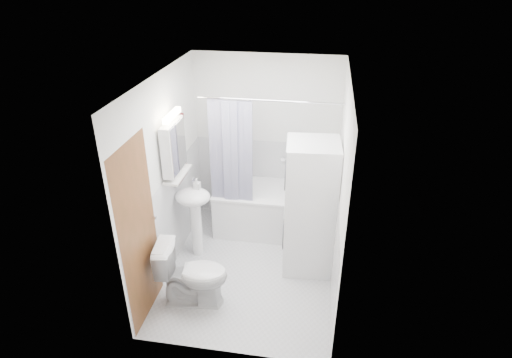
% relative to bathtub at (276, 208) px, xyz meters
% --- Properties ---
extents(floor, '(2.60, 2.60, 0.00)m').
position_rel_bathtub_xyz_m(floor, '(-0.19, -0.92, -0.35)').
color(floor, '#B9B9BD').
rests_on(floor, ground).
extents(room_walls, '(2.60, 2.60, 2.60)m').
position_rel_bathtub_xyz_m(room_walls, '(-0.19, -0.92, 1.14)').
color(room_walls, white).
rests_on(room_walls, ground).
extents(wainscot, '(1.98, 2.58, 2.58)m').
position_rel_bathtub_xyz_m(wainscot, '(-0.19, -0.63, 0.25)').
color(wainscot, white).
rests_on(wainscot, ground).
extents(door, '(0.05, 2.00, 2.00)m').
position_rel_bathtub_xyz_m(door, '(-1.14, -1.47, 0.65)').
color(door, brown).
rests_on(door, ground).
extents(bathtub, '(1.67, 0.79, 0.63)m').
position_rel_bathtub_xyz_m(bathtub, '(0.00, 0.00, 0.00)').
color(bathtub, white).
rests_on(bathtub, ground).
extents(tub_spout, '(0.04, 0.12, 0.04)m').
position_rel_bathtub_xyz_m(tub_spout, '(0.20, 0.33, 0.60)').
color(tub_spout, silver).
rests_on(tub_spout, room_walls).
extents(curtain_rod, '(1.85, 0.02, 0.02)m').
position_rel_bathtub_xyz_m(curtain_rod, '(-0.00, -0.33, 1.65)').
color(curtain_rod, silver).
rests_on(curtain_rod, room_walls).
extents(shower_curtain, '(0.55, 0.02, 1.45)m').
position_rel_bathtub_xyz_m(shower_curtain, '(-0.55, -0.33, 0.90)').
color(shower_curtain, '#151549').
rests_on(shower_curtain, curtain_rod).
extents(sink, '(0.44, 0.37, 1.04)m').
position_rel_bathtub_xyz_m(sink, '(-0.95, -0.72, 0.35)').
color(sink, white).
rests_on(sink, ground).
extents(medicine_cabinet, '(0.13, 0.50, 0.71)m').
position_rel_bathtub_xyz_m(medicine_cabinet, '(-1.10, -0.82, 1.21)').
color(medicine_cabinet, white).
rests_on(medicine_cabinet, room_walls).
extents(shelf, '(0.18, 0.54, 0.02)m').
position_rel_bathtub_xyz_m(shelf, '(-1.08, -0.82, 0.85)').
color(shelf, silver).
rests_on(shelf, room_walls).
extents(shower_caddy, '(0.22, 0.06, 0.02)m').
position_rel_bathtub_xyz_m(shower_caddy, '(0.25, 0.32, 0.80)').
color(shower_caddy, silver).
rests_on(shower_caddy, room_walls).
extents(towel, '(0.07, 0.34, 0.83)m').
position_rel_bathtub_xyz_m(towel, '(-1.13, -0.57, 1.08)').
color(towel, '#58111E').
rests_on(towel, room_walls).
extents(washer_dryer, '(0.64, 0.63, 1.67)m').
position_rel_bathtub_xyz_m(washer_dryer, '(0.48, -0.72, 0.48)').
color(washer_dryer, white).
rests_on(washer_dryer, ground).
extents(toilet, '(0.82, 0.52, 0.76)m').
position_rel_bathtub_xyz_m(toilet, '(-0.72, -1.58, 0.03)').
color(toilet, white).
rests_on(toilet, ground).
extents(soap_pump, '(0.08, 0.17, 0.08)m').
position_rel_bathtub_xyz_m(soap_pump, '(-0.90, -0.67, 0.60)').
color(soap_pump, gray).
rests_on(soap_pump, sink).
extents(shelf_bottle, '(0.07, 0.18, 0.07)m').
position_rel_bathtub_xyz_m(shelf_bottle, '(-1.08, -0.97, 0.90)').
color(shelf_bottle, gray).
rests_on(shelf_bottle, shelf).
extents(shelf_cup, '(0.10, 0.09, 0.10)m').
position_rel_bathtub_xyz_m(shelf_cup, '(-1.08, -0.70, 0.91)').
color(shelf_cup, gray).
rests_on(shelf_cup, shelf).
extents(shampoo_a, '(0.13, 0.17, 0.13)m').
position_rel_bathtub_xyz_m(shampoo_a, '(0.16, 0.32, 0.88)').
color(shampoo_a, gray).
rests_on(shampoo_a, shower_caddy).
extents(shampoo_b, '(0.08, 0.21, 0.08)m').
position_rel_bathtub_xyz_m(shampoo_b, '(0.28, 0.32, 0.85)').
color(shampoo_b, navy).
rests_on(shampoo_b, shower_caddy).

